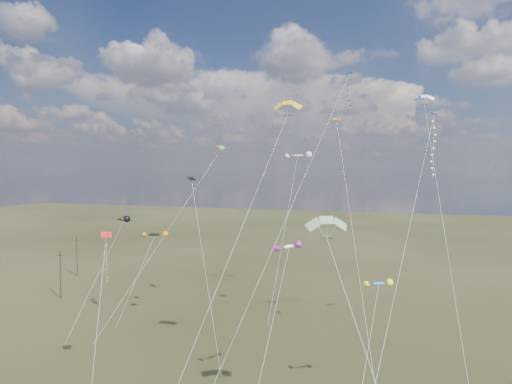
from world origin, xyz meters
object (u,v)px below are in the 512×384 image
(utility_pole_near, at_px, (60,274))
(parafoil_yellow, at_px, (287,104))
(novelty_black_orange, at_px, (154,235))
(utility_pole_far, at_px, (77,256))

(utility_pole_near, height_order, parafoil_yellow, parafoil_yellow)
(utility_pole_near, distance_m, novelty_black_orange, 20.84)
(utility_pole_near, bearing_deg, utility_pole_far, 119.74)
(utility_pole_near, xyz_separation_m, parafoil_yellow, (43.47, -19.64, 23.72))
(utility_pole_near, xyz_separation_m, utility_pole_far, (-8.00, 14.00, 0.00))
(utility_pole_far, relative_size, novelty_black_orange, 0.65)
(utility_pole_near, distance_m, utility_pole_far, 16.12)
(utility_pole_far, bearing_deg, novelty_black_orange, -31.12)
(utility_pole_far, height_order, parafoil_yellow, parafoil_yellow)
(utility_pole_far, bearing_deg, parafoil_yellow, -33.17)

